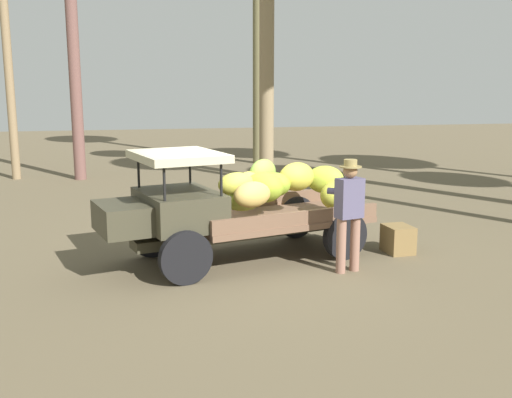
# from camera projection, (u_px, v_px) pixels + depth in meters

# --- Properties ---
(ground_plane) EXTENTS (60.00, 60.00, 0.00)m
(ground_plane) POSITION_uv_depth(u_px,v_px,m) (234.00, 258.00, 9.99)
(ground_plane) COLOR brown
(truck) EXTENTS (4.66, 2.62, 1.84)m
(truck) POSITION_uv_depth(u_px,v_px,m) (233.00, 205.00, 9.67)
(truck) COLOR #3D3A2A
(truck) RESTS_ON ground
(farmer) EXTENTS (0.53, 0.49, 1.76)m
(farmer) POSITION_uv_depth(u_px,v_px,m) (349.00, 208.00, 9.08)
(farmer) COLOR #916654
(farmer) RESTS_ON ground
(wooden_crate) EXTENTS (0.45, 0.55, 0.47)m
(wooden_crate) POSITION_uv_depth(u_px,v_px,m) (398.00, 239.00, 10.28)
(wooden_crate) COLOR olive
(wooden_crate) RESTS_ON ground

